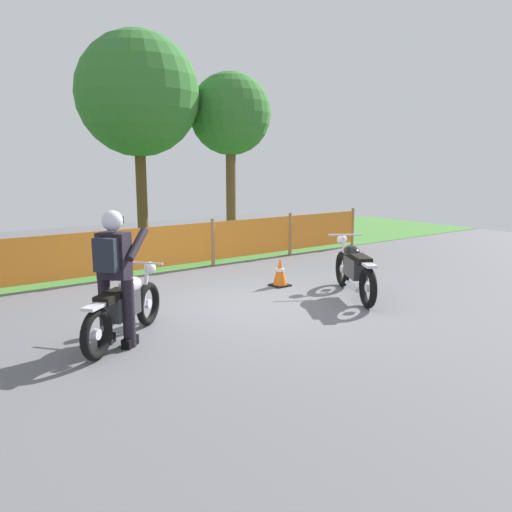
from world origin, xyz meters
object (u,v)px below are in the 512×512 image
Objects in this scene: motorcycle_lead at (354,269)px; traffic_cone at (280,272)px; rider_trailing at (114,271)px; motorcycle_trailing at (125,306)px.

traffic_cone is (-0.54, 1.32, -0.22)m from motorcycle_lead.
motorcycle_lead is 1.10× the size of rider_trailing.
rider_trailing is 3.19× the size of traffic_cone.
motorcycle_trailing reaches higher than traffic_cone.
motorcycle_lead reaches higher than traffic_cone.
rider_trailing is 3.88m from traffic_cone.
motorcycle_lead is 4.00m from motorcycle_trailing.
motorcycle_lead is at bearing -40.64° from rider_trailing.
motorcycle_trailing is 3.62m from traffic_cone.
motorcycle_lead is 1.19× the size of motorcycle_trailing.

